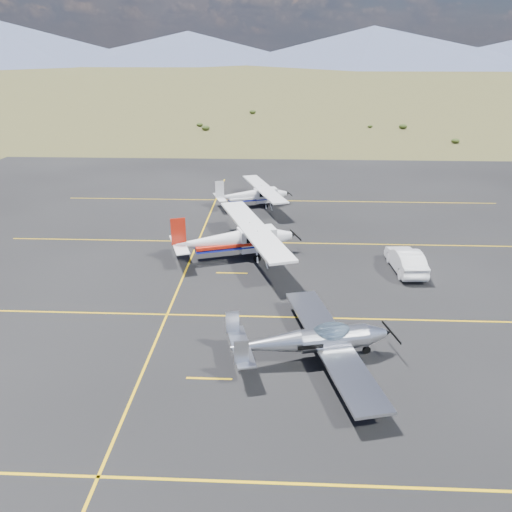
% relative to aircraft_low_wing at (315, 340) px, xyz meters
% --- Properties ---
extents(ground, '(1600.00, 1600.00, 0.00)m').
position_rel_aircraft_low_wing_xyz_m(ground, '(-1.62, 1.87, -1.06)').
color(ground, '#383D1C').
rests_on(ground, ground).
extents(apron, '(72.00, 72.00, 0.02)m').
position_rel_aircraft_low_wing_xyz_m(apron, '(-1.62, 8.87, -1.06)').
color(apron, black).
rests_on(apron, ground).
extents(aircraft_low_wing, '(7.45, 10.20, 2.21)m').
position_rel_aircraft_low_wing_xyz_m(aircraft_low_wing, '(0.00, 0.00, 0.00)').
color(aircraft_low_wing, silver).
rests_on(aircraft_low_wing, apron).
extents(aircraft_cessna, '(8.63, 12.31, 3.16)m').
position_rel_aircraft_low_wing_xyz_m(aircraft_cessna, '(-4.56, 11.99, 0.35)').
color(aircraft_cessna, white).
rests_on(aircraft_cessna, apron).
extents(aircraft_plain, '(6.83, 9.84, 2.52)m').
position_rel_aircraft_low_wing_xyz_m(aircraft_plain, '(-3.99, 23.99, 0.06)').
color(aircraft_plain, silver).
rests_on(aircraft_plain, apron).
extents(sedan, '(1.89, 4.62, 1.49)m').
position_rel_aircraft_low_wing_xyz_m(sedan, '(6.45, 10.23, -0.30)').
color(sedan, white).
rests_on(sedan, apron).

